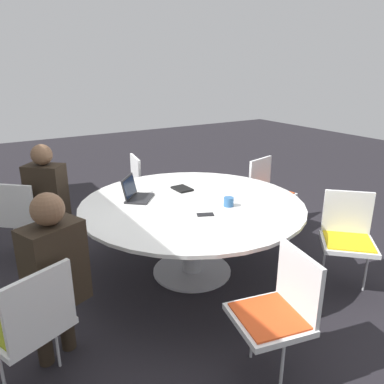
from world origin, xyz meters
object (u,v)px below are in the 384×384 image
at_px(chair_2, 279,307).
at_px(chair_3, 348,233).
at_px(chair_1, 31,320).
at_px(chair_5, 146,183).
at_px(chair_0, 23,214).
at_px(laptop, 135,193).
at_px(cell_phone, 205,215).
at_px(person_1, 54,269).
at_px(spiral_notebook, 182,189).
at_px(person_0, 48,194).
at_px(chair_4, 268,188).
at_px(coffee_cup, 229,202).

bearing_deg(chair_2, chair_3, -58.03).
height_order(chair_1, chair_5, same).
relative_size(chair_0, laptop, 2.30).
bearing_deg(cell_phone, person_1, 99.39).
bearing_deg(chair_1, spiral_notebook, 10.77).
xyz_separation_m(person_0, cell_phone, (-1.30, -1.00, 0.02)).
xyz_separation_m(chair_4, spiral_notebook, (-0.04, 1.22, 0.22)).
bearing_deg(chair_4, chair_0, -28.33).
relative_size(chair_0, chair_5, 1.00).
bearing_deg(coffee_cup, spiral_notebook, 10.53).
height_order(chair_0, laptop, laptop).
xyz_separation_m(chair_0, chair_5, (0.31, -1.48, 0.00)).
bearing_deg(chair_0, laptop, 3.37).
distance_m(chair_1, cell_phone, 1.53).
bearing_deg(chair_1, chair_3, -26.86).
relative_size(chair_1, chair_5, 1.00).
distance_m(chair_4, laptop, 1.75).
height_order(chair_4, person_1, person_1).
distance_m(person_0, cell_phone, 1.64).
relative_size(laptop, spiral_notebook, 1.75).
bearing_deg(chair_0, chair_4, 27.45).
distance_m(chair_0, chair_2, 2.67).
bearing_deg(laptop, spiral_notebook, -47.39).
xyz_separation_m(spiral_notebook, coffee_cup, (-0.62, -0.12, 0.03)).
xyz_separation_m(chair_0, cell_phone, (-1.39, -1.24, 0.21)).
bearing_deg(chair_5, chair_3, 30.96).
bearing_deg(chair_4, chair_1, 6.94).
relative_size(chair_4, chair_5, 1.00).
relative_size(chair_2, person_1, 0.71).
relative_size(laptop, coffee_cup, 4.19).
height_order(chair_4, cell_phone, chair_4).
bearing_deg(cell_phone, chair_0, 41.63).
xyz_separation_m(chair_2, chair_5, (2.75, -0.40, 0.00)).
height_order(chair_1, chair_2, same).
relative_size(person_1, cell_phone, 7.74).
relative_size(chair_3, cell_phone, 5.51).
bearing_deg(chair_3, cell_phone, 15.90).
bearing_deg(spiral_notebook, cell_phone, 165.50).
xyz_separation_m(chair_1, chair_5, (2.08, -1.72, 0.00)).
bearing_deg(chair_2, chair_0, 36.00).
relative_size(chair_5, spiral_notebook, 4.02).
bearing_deg(spiral_notebook, chair_0, 63.57).
distance_m(chair_1, spiral_notebook, 1.98).
bearing_deg(chair_2, cell_phone, 3.58).
bearing_deg(chair_2, person_1, 65.34).
relative_size(chair_1, chair_4, 1.00).
relative_size(person_0, laptop, 3.23).
xyz_separation_m(person_1, coffee_cup, (0.28, -1.57, 0.05)).
xyz_separation_m(chair_3, person_0, (1.89, 2.12, 0.19)).
distance_m(chair_3, coffee_cup, 1.08).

